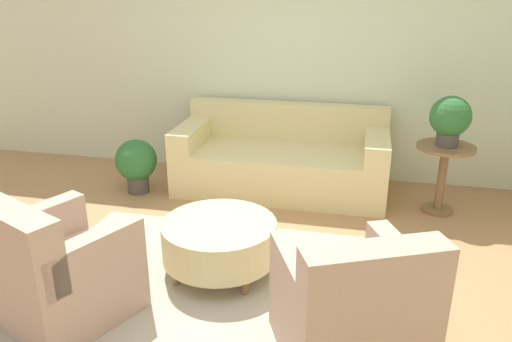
{
  "coord_description": "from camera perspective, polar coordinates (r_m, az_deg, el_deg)",
  "views": [
    {
      "loc": [
        0.92,
        -2.94,
        2.12
      ],
      "look_at": [
        0.15,
        0.55,
        0.75
      ],
      "focal_mm": 35.0,
      "sensor_mm": 36.0,
      "label": 1
    }
  ],
  "objects": [
    {
      "name": "potted_plant_on_side_table",
      "position": [
        4.92,
        21.31,
        5.63
      ],
      "size": [
        0.37,
        0.37,
        0.47
      ],
      "color": "#4C4742",
      "rests_on": "side_table"
    },
    {
      "name": "side_table",
      "position": [
        5.06,
        20.61,
        0.42
      ],
      "size": [
        0.54,
        0.54,
        0.67
      ],
      "color": "olive",
      "rests_on": "ground_plane"
    },
    {
      "name": "wall_back",
      "position": [
        5.63,
        3.04,
        13.6
      ],
      "size": [
        9.01,
        0.12,
        2.8
      ],
      "color": "beige",
      "rests_on": "ground_plane"
    },
    {
      "name": "armchair_left",
      "position": [
        3.55,
        -21.84,
        -10.63
      ],
      "size": [
        1.02,
        1.02,
        0.88
      ],
      "color": "tan",
      "rests_on": "rug"
    },
    {
      "name": "ground_plane",
      "position": [
        3.74,
        -4.19,
        -13.63
      ],
      "size": [
        16.0,
        16.0,
        0.0
      ],
      "primitive_type": "plane",
      "color": "#AD7F51"
    },
    {
      "name": "ottoman_table",
      "position": [
        3.84,
        -4.2,
        -7.84
      ],
      "size": [
        0.87,
        0.87,
        0.41
      ],
      "color": "beige",
      "rests_on": "rug"
    },
    {
      "name": "couch",
      "position": [
        5.33,
        2.97,
        1.21
      ],
      "size": [
        2.18,
        0.96,
        0.87
      ],
      "color": "beige",
      "rests_on": "ground_plane"
    },
    {
      "name": "potted_plant_floor",
      "position": [
        5.38,
        -13.53,
        0.96
      ],
      "size": [
        0.43,
        0.43,
        0.58
      ],
      "color": "#4C4742",
      "rests_on": "ground_plane"
    },
    {
      "name": "armchair_right",
      "position": [
        3.02,
        10.95,
        -15.42
      ],
      "size": [
        1.02,
        1.02,
        0.88
      ],
      "color": "tan",
      "rests_on": "rug"
    },
    {
      "name": "rug",
      "position": [
        3.74,
        -4.19,
        -13.56
      ],
      "size": [
        2.82,
        2.11,
        0.01
      ],
      "color": "#B2A893",
      "rests_on": "ground_plane"
    }
  ]
}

